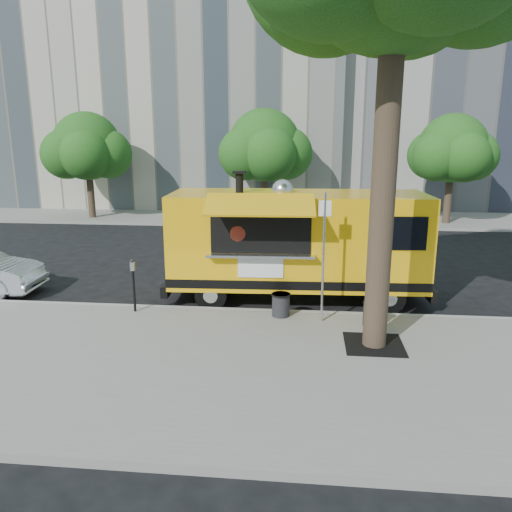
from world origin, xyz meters
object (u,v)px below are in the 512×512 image
Objects in this scene: far_tree_b at (264,146)px; parking_meter at (133,279)px; far_tree_a at (87,146)px; sign_post at (324,250)px; trash_bin_left at (281,304)px; far_tree_c at (453,149)px; trash_bin_right at (372,313)px; food_truck at (296,242)px.

far_tree_b is 14.48m from parking_meter.
sign_post is (11.55, -13.85, -1.93)m from far_tree_a.
far_tree_b is 14.49m from trash_bin_left.
far_tree_c is 9.42× the size of trash_bin_left.
far_tree_b reaches higher than parking_meter.
far_tree_a is at bearing -179.68° from far_tree_c.
trash_bin_right is (12.69, -14.00, -3.33)m from far_tree_a.
far_tree_b reaches higher than food_truck.
far_tree_c is 3.90× the size of parking_meter.
far_tree_b is at bearing 100.15° from sign_post.
parking_meter is 3.63m from trash_bin_left.
parking_meter is 5.73m from trash_bin_right.
far_tree_a is at bearing 132.19° from trash_bin_right.
sign_post is at bearing -79.85° from far_tree_b.
food_truck reaches higher than sign_post.
sign_post is at bearing -73.36° from food_truck.
trash_bin_left is 2.14m from trash_bin_right.
parking_meter is 0.19× the size of food_truck.
parking_meter is (7.00, -13.65, -2.79)m from far_tree_a.
parking_meter is at bearing -62.85° from far_tree_a.
trash_bin_left is (3.59, 0.05, -0.53)m from parking_meter.
far_tree_c is 0.74× the size of food_truck.
trash_bin_right is at bearing -110.62° from far_tree_c.
far_tree_b is (9.00, 0.40, 0.06)m from far_tree_a.
trash_bin_right is (-5.31, -14.10, -3.27)m from far_tree_c.
parking_meter is 2.40× the size of trash_bin_right.
parking_meter is at bearing -98.10° from far_tree_b.
far_tree_a is 1.03× the size of far_tree_c.
far_tree_b is 12.67m from food_truck.
parking_meter is 4.30m from food_truck.
far_tree_a is 9.01m from far_tree_b.
far_tree_a is 1.79× the size of sign_post.
far_tree_b reaches higher than far_tree_c.
far_tree_b reaches higher than trash_bin_right.
far_tree_b is 9.01m from far_tree_c.
far_tree_a is 9.68× the size of trash_bin_left.
far_tree_c is at bearing -1.91° from far_tree_b.
far_tree_c is at bearing 57.02° from food_truck.
food_truck is at bearing -47.62° from far_tree_a.
sign_post is at bearing 172.43° from trash_bin_right.
parking_meter is at bearing 176.46° from trash_bin_right.
trash_bin_right is at bearing -75.62° from far_tree_b.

